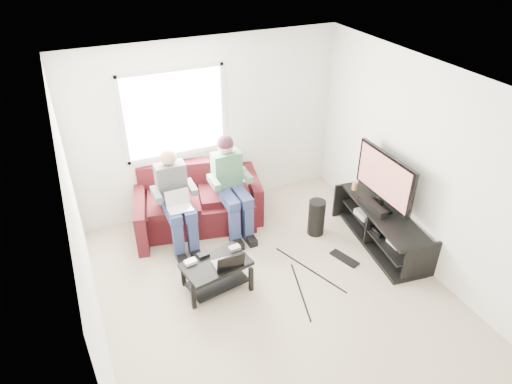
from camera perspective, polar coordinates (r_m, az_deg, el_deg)
floor at (r=5.74m, az=2.40°, el=-12.51°), size 4.50×4.50×0.00m
ceiling at (r=4.34m, az=3.19°, el=12.80°), size 4.50×4.50×0.00m
wall_back at (r=6.76m, az=-5.83°, el=8.06°), size 4.50×0.00×4.50m
wall_front at (r=3.59m, az=19.94°, el=-20.06°), size 4.50×0.00×4.50m
wall_left at (r=4.55m, az=-20.66°, el=-7.23°), size 0.00×4.50×4.50m
wall_right at (r=5.98m, az=20.21°, el=2.77°), size 0.00×4.50×4.50m
window at (r=6.50m, az=-10.14°, el=9.61°), size 1.48×0.04×1.28m
sofa at (r=6.77m, az=-7.21°, el=-1.45°), size 2.04×1.19×0.87m
person_left at (r=6.18m, az=-10.05°, el=-0.51°), size 0.40×0.70×1.36m
person_right at (r=6.36m, az=-3.21°, el=1.61°), size 0.40×0.71×1.41m
laptop_silver at (r=6.03m, az=-9.54°, el=-1.58°), size 0.37×0.31×0.24m
coffee_table at (r=5.64m, az=-4.97°, el=-9.63°), size 0.87×0.62×0.40m
laptop_black at (r=5.46m, az=-3.60°, el=-8.04°), size 0.39×0.31×0.24m
controller_a at (r=5.58m, az=-8.19°, el=-8.63°), size 0.15×0.11×0.04m
controller_b at (r=5.66m, az=-6.61°, el=-7.82°), size 0.15×0.11×0.04m
controller_c at (r=5.74m, az=-2.70°, el=-6.99°), size 0.15×0.10×0.04m
tv_stand at (r=6.56m, az=15.35°, el=-4.49°), size 0.71×1.70×0.55m
tv at (r=6.22m, az=15.77°, el=1.66°), size 0.12×1.10×0.81m
soundbar at (r=6.36m, az=14.41°, el=-1.74°), size 0.12×0.50×0.10m
drink_cup at (r=6.74m, az=12.25°, el=0.74°), size 0.08×0.08×0.12m
console_white at (r=6.29m, az=17.64°, el=-5.88°), size 0.30×0.22×0.06m
console_grey at (r=6.70m, az=13.92°, el=-2.54°), size 0.34×0.26×0.08m
console_black at (r=6.49m, az=15.71°, el=-4.16°), size 0.38×0.30×0.07m
subwoofer at (r=6.57m, az=7.56°, el=-3.18°), size 0.24×0.24×0.54m
keyboard_floor at (r=6.32m, az=10.98°, el=-8.14°), size 0.26×0.44×0.02m
end_table at (r=7.06m, az=-0.90°, el=-0.28°), size 0.31×0.31×0.56m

